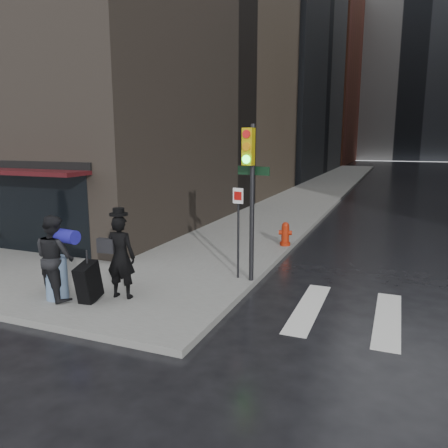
{
  "coord_description": "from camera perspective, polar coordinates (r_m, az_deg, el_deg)",
  "views": [
    {
      "loc": [
        5.1,
        -7.9,
        3.55
      ],
      "look_at": [
        0.79,
        2.88,
        1.3
      ],
      "focal_mm": 35.0,
      "sensor_mm": 36.0,
      "label": 1
    }
  ],
  "objects": [
    {
      "name": "man_jeans",
      "position": [
        10.04,
        -21.17,
        -4.08
      ],
      "size": [
        1.28,
        1.01,
        1.84
      ],
      "rotation": [
        0.0,
        0.0,
        2.82
      ],
      "color": "black",
      "rests_on": "ground"
    },
    {
      "name": "traffic_light",
      "position": [
        10.3,
        3.32,
        5.51
      ],
      "size": [
        0.93,
        0.51,
        3.76
      ],
      "rotation": [
        0.0,
        0.0,
        -0.18
      ],
      "color": "black",
      "rests_on": "ground"
    },
    {
      "name": "sidewalk_left",
      "position": [
        35.44,
        13.48,
        5.05
      ],
      "size": [
        4.0,
        50.0,
        0.15
      ],
      "primitive_type": "cube",
      "color": "slate",
      "rests_on": "ground"
    },
    {
      "name": "bldg_left_mid",
      "position": [
        51.14,
        0.31,
        26.23
      ],
      "size": [
        22.0,
        24.0,
        34.0
      ],
      "primitive_type": "cube",
      "color": "gray",
      "rests_on": "ground"
    },
    {
      "name": "bldg_left_far",
      "position": [
        72.82,
        7.62,
        18.35
      ],
      "size": [
        22.0,
        20.0,
        26.0
      ],
      "primitive_type": "cube",
      "color": "#5C261F",
      "rests_on": "ground"
    },
    {
      "name": "bldg_distant",
      "position": [
        86.8,
        23.42,
        18.37
      ],
      "size": [
        40.0,
        12.0,
        32.0
      ],
      "primitive_type": "cube",
      "color": "gray",
      "rests_on": "ground"
    },
    {
      "name": "ground",
      "position": [
        10.06,
        -10.48,
        -9.91
      ],
      "size": [
        140.0,
        140.0,
        0.0
      ],
      "primitive_type": "plane",
      "color": "black",
      "rests_on": "ground"
    },
    {
      "name": "man_overcoat",
      "position": [
        9.7,
        -14.18,
        -4.66
      ],
      "size": [
        1.04,
        1.11,
        2.02
      ],
      "rotation": [
        0.0,
        0.0,
        3.25
      ],
      "color": "black",
      "rests_on": "ground"
    },
    {
      "name": "fire_hydrant",
      "position": [
        14.36,
        8.01,
        -1.43
      ],
      "size": [
        0.44,
        0.34,
        0.77
      ],
      "rotation": [
        0.0,
        0.0,
        0.17
      ],
      "color": "#971F09",
      "rests_on": "ground"
    }
  ]
}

